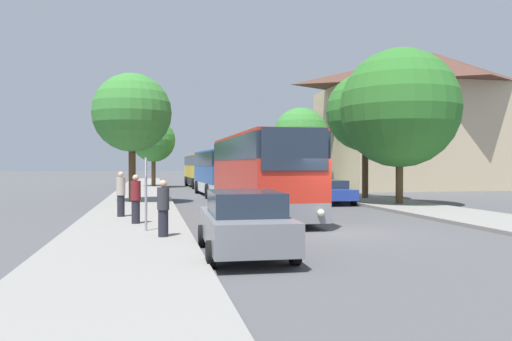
% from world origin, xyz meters
% --- Properties ---
extents(ground_plane, '(300.00, 300.00, 0.00)m').
position_xyz_m(ground_plane, '(0.00, 0.00, 0.00)').
color(ground_plane, '#4C4C4F').
rests_on(ground_plane, ground).
extents(sidewalk_left, '(4.00, 120.00, 0.15)m').
position_xyz_m(sidewalk_left, '(-7.00, 0.00, 0.07)').
color(sidewalk_left, gray).
rests_on(sidewalk_left, ground_plane).
extents(building_right_background, '(20.12, 11.68, 12.94)m').
position_xyz_m(building_right_background, '(20.24, 27.04, 6.47)').
color(building_right_background, '#C6B28E').
rests_on(building_right_background, ground_plane).
extents(bus_front, '(2.90, 11.66, 3.56)m').
position_xyz_m(bus_front, '(-1.50, 5.66, 1.90)').
color(bus_front, gray).
rests_on(bus_front, ground_plane).
extents(bus_middle, '(2.90, 10.31, 3.23)m').
position_xyz_m(bus_middle, '(-1.41, 19.82, 1.73)').
color(bus_middle, silver).
rests_on(bus_middle, ground_plane).
extents(bus_rear, '(3.05, 10.38, 3.25)m').
position_xyz_m(bus_rear, '(-1.24, 33.03, 1.74)').
color(bus_rear, '#2D2D2D').
rests_on(bus_rear, ground_plane).
extents(parked_car_left_curb, '(2.24, 4.68, 1.63)m').
position_xyz_m(parked_car_left_curb, '(-3.93, -3.79, 0.84)').
color(parked_car_left_curb, slate).
rests_on(parked_car_left_curb, ground_plane).
extents(parked_car_right_near, '(2.12, 4.44, 1.37)m').
position_xyz_m(parked_car_right_near, '(3.97, 11.22, 0.73)').
color(parked_car_right_near, '#233D9E').
rests_on(parked_car_right_near, ground_plane).
extents(parked_car_right_far, '(2.23, 4.35, 1.33)m').
position_xyz_m(parked_car_right_far, '(4.13, 29.39, 0.71)').
color(parked_car_right_far, '#B7B7BC').
rests_on(parked_car_right_far, ground_plane).
extents(bus_stop_sign, '(0.08, 0.45, 2.38)m').
position_xyz_m(bus_stop_sign, '(-6.40, 0.38, 1.63)').
color(bus_stop_sign, gray).
rests_on(bus_stop_sign, sidewalk_left).
extents(pedestrian_waiting_near, '(0.36, 0.36, 1.85)m').
position_xyz_m(pedestrian_waiting_near, '(-7.44, 5.01, 1.09)').
color(pedestrian_waiting_near, '#23232D').
rests_on(pedestrian_waiting_near, sidewalk_left).
extents(pedestrian_waiting_far, '(0.36, 0.36, 1.69)m').
position_xyz_m(pedestrian_waiting_far, '(-5.88, -1.08, 1.00)').
color(pedestrian_waiting_far, '#23232D').
rests_on(pedestrian_waiting_far, sidewalk_left).
extents(pedestrian_walking_back, '(0.36, 0.36, 1.78)m').
position_xyz_m(pedestrian_walking_back, '(-6.78, 2.44, 1.05)').
color(pedestrian_walking_back, '#23232D').
rests_on(pedestrian_walking_back, sidewalk_left).
extents(tree_left_near, '(4.21, 4.21, 6.57)m').
position_xyz_m(tree_left_near, '(-5.98, 33.28, 4.60)').
color(tree_left_near, '#513D23').
rests_on(tree_left_near, sidewalk_left).
extents(tree_left_far, '(4.50, 4.50, 7.36)m').
position_xyz_m(tree_left_far, '(-7.28, 13.29, 5.24)').
color(tree_left_far, '#47331E').
rests_on(tree_left_far, sidewalk_left).
extents(tree_right_near, '(6.48, 6.48, 8.45)m').
position_xyz_m(tree_right_near, '(7.05, 8.84, 5.36)').
color(tree_right_near, '#513D23').
rests_on(tree_right_near, sidewalk_right).
extents(tree_right_mid, '(4.94, 4.94, 7.16)m').
position_xyz_m(tree_right_mid, '(6.81, 26.36, 4.83)').
color(tree_right_mid, brown).
rests_on(tree_right_mid, sidewalk_right).
extents(tree_right_far, '(5.00, 5.00, 7.98)m').
position_xyz_m(tree_right_far, '(7.18, 13.57, 5.61)').
color(tree_right_far, '#47331E').
rests_on(tree_right_far, sidewalk_right).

